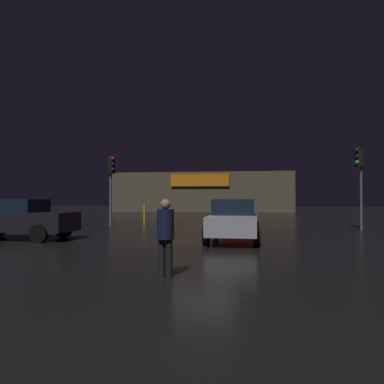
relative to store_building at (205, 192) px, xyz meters
The scene contains 9 objects.
ground_plane 33.65m from the store_building, 82.66° to the right, with size 120.00×120.00×0.00m, color black.
store_building is the anchor object (origin of this frame).
traffic_signal_main 26.44m from the store_building, 94.08° to the right, with size 0.42×0.43×4.03m.
traffic_signal_cross_right 29.32m from the store_building, 67.09° to the right, with size 0.43×0.41×4.17m.
car_near 33.62m from the store_building, 80.60° to the right, with size 1.92×4.52×1.55m.
car_far 24.38m from the store_building, 77.66° to the right, with size 2.09×4.63×1.52m.
car_crossing 34.09m from the store_building, 94.67° to the right, with size 4.51×2.05×1.54m.
pedestrian 40.28m from the store_building, 83.56° to the right, with size 0.41×0.41×1.58m.
bollard_kerb_a 25.34m from the store_building, 90.53° to the right, with size 0.13×0.13×1.27m, color gold.
Camera 1 is at (2.05, -14.45, 1.60)m, focal length 36.79 mm.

